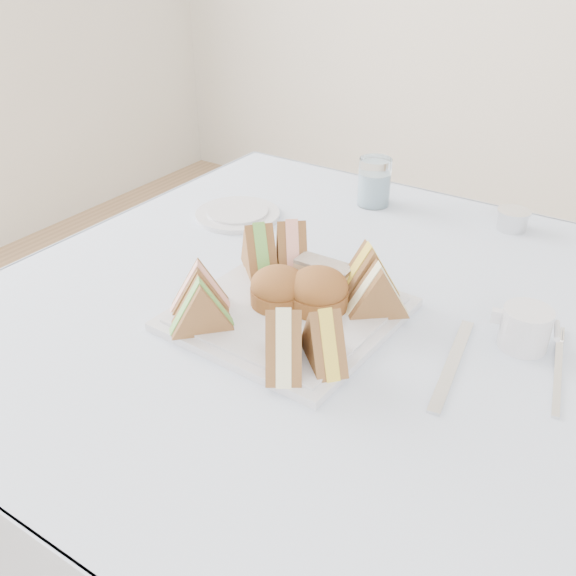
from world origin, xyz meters
The scene contains 20 objects.
table centered at (0.00, 0.00, 0.37)m, with size 0.90×0.90×0.74m, color brown.
tablecloth centered at (0.00, 0.00, 0.74)m, with size 1.02×1.02×0.01m, color silver.
serving_plate centered at (-0.03, -0.06, 0.75)m, with size 0.29×0.29×0.01m, color silver.
sandwich_fl_a centered at (-0.14, -0.13, 0.80)m, with size 0.09×0.04×0.08m, color brown, non-canonical shape.
sandwich_fl_b centered at (-0.11, -0.17, 0.80)m, with size 0.09×0.04×0.08m, color brown, non-canonical shape.
sandwich_fr_a centered at (0.07, -0.14, 0.80)m, with size 0.09×0.04×0.08m, color brown, non-canonical shape.
sandwich_fr_b centered at (0.03, -0.17, 0.80)m, with size 0.09×0.04×0.08m, color brown, non-canonical shape.
sandwich_bl_a centered at (-0.14, 0.01, 0.80)m, with size 0.10×0.04×0.08m, color brown, non-canonical shape.
sandwich_bl_b centered at (-0.10, 0.05, 0.80)m, with size 0.10×0.05×0.09m, color brown, non-canonical shape.
sandwich_br_a centered at (0.08, 0.00, 0.80)m, with size 0.09×0.04×0.08m, color brown, non-canonical shape.
sandwich_br_b centered at (0.04, 0.04, 0.80)m, with size 0.10×0.04×0.08m, color brown, non-canonical shape.
scone_left centered at (-0.05, -0.06, 0.79)m, with size 0.08×0.08×0.06m, color brown.
scone_right centered at (0.00, -0.03, 0.79)m, with size 0.09×0.09×0.06m, color brown.
pastry_slice centered at (-0.02, 0.02, 0.78)m, with size 0.09×0.04×0.04m, color tan.
side_plate centered at (-0.31, 0.18, 0.75)m, with size 0.16×0.16×0.01m, color silver.
water_glass centered at (-0.12, 0.38, 0.79)m, with size 0.06×0.06×0.09m, color white.
tea_strainer centered at (0.15, 0.41, 0.76)m, with size 0.06×0.06×0.03m, color silver.
knife centered at (0.21, -0.04, 0.75)m, with size 0.02×0.21×0.00m, color silver.
fork centered at (0.33, 0.01, 0.75)m, with size 0.01×0.16×0.00m, color silver.
creamer_jug centered at (0.27, 0.05, 0.78)m, with size 0.07×0.07×0.06m, color silver.
Camera 1 is at (0.40, -0.71, 1.26)m, focal length 40.00 mm.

